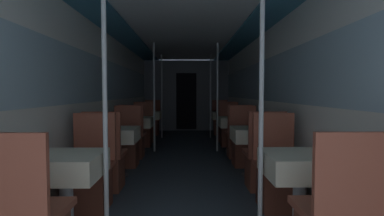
% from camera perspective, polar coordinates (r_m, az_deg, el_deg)
% --- Properties ---
extents(wall_left, '(0.05, 10.50, 2.23)m').
position_cam_1_polar(wall_left, '(5.53, -15.50, 2.26)').
color(wall_left, silver).
rests_on(wall_left, ground_plane).
extents(wall_right, '(0.05, 10.50, 2.23)m').
position_cam_1_polar(wall_right, '(5.51, 13.06, 2.29)').
color(wall_right, silver).
rests_on(wall_right, ground_plane).
extents(ceiling_panel, '(2.72, 10.50, 0.07)m').
position_cam_1_polar(ceiling_panel, '(5.45, -1.25, 14.12)').
color(ceiling_panel, silver).
rests_on(ceiling_panel, wall_left).
extents(bulkhead_far, '(2.67, 0.09, 2.23)m').
position_cam_1_polar(bulkhead_far, '(9.55, -1.09, 2.34)').
color(bulkhead_far, slate).
rests_on(bulkhead_far, ground_plane).
extents(dining_table_left_0, '(0.59, 0.59, 0.71)m').
position_cam_1_polar(dining_table_left_0, '(2.76, -22.93, -10.72)').
color(dining_table_left_0, '#4C4C51').
rests_on(dining_table_left_0, ground_plane).
extents(chair_left_far_0, '(0.45, 0.45, 0.99)m').
position_cam_1_polar(chair_left_far_0, '(3.39, -18.84, -12.91)').
color(chair_left_far_0, brown).
rests_on(chair_left_far_0, ground_plane).
extents(support_pole_left_0, '(0.04, 0.04, 2.23)m').
position_cam_1_polar(support_pole_left_0, '(2.58, -16.24, 0.51)').
color(support_pole_left_0, silver).
rests_on(support_pole_left_0, ground_plane).
extents(dining_table_left_1, '(0.59, 0.59, 0.71)m').
position_cam_1_polar(dining_table_left_1, '(4.48, -14.08, -5.34)').
color(dining_table_left_1, '#4C4C51').
rests_on(dining_table_left_1, ground_plane).
extents(chair_left_near_1, '(0.45, 0.45, 0.99)m').
position_cam_1_polar(chair_left_near_1, '(3.95, -16.09, -10.57)').
color(chair_left_near_1, brown).
rests_on(chair_left_near_1, ground_plane).
extents(chair_left_far_1, '(0.45, 0.45, 0.99)m').
position_cam_1_polar(chair_left_far_1, '(5.12, -12.46, -7.42)').
color(chair_left_far_1, brown).
rests_on(chair_left_far_1, ground_plane).
extents(dining_table_left_2, '(0.59, 0.59, 0.71)m').
position_cam_1_polar(dining_table_left_2, '(6.27, -10.26, -2.94)').
color(dining_table_left_2, '#4C4C51').
rests_on(dining_table_left_2, ground_plane).
extents(chair_left_near_2, '(0.45, 0.45, 0.99)m').
position_cam_1_polar(chair_left_near_2, '(5.71, -11.23, -6.33)').
color(chair_left_near_2, brown).
rests_on(chair_left_near_2, ground_plane).
extents(chair_left_far_2, '(0.45, 0.45, 0.99)m').
position_cam_1_polar(chair_left_far_2, '(6.90, -9.40, -4.69)').
color(chair_left_far_2, brown).
rests_on(chair_left_far_2, ground_plane).
extents(support_pole_left_2, '(0.04, 0.04, 2.23)m').
position_cam_1_polar(support_pole_left_2, '(6.19, -7.23, 2.00)').
color(support_pole_left_2, silver).
rests_on(support_pole_left_2, ground_plane).
extents(dining_table_left_3, '(0.59, 0.59, 0.71)m').
position_cam_1_polar(dining_table_left_3, '(8.07, -8.14, -1.59)').
color(dining_table_left_3, '#4C4C51').
rests_on(dining_table_left_3, ground_plane).
extents(chair_left_near_3, '(0.45, 0.45, 0.99)m').
position_cam_1_polar(chair_left_near_3, '(7.50, -8.72, -4.07)').
color(chair_left_near_3, brown).
rests_on(chair_left_near_3, ground_plane).
extents(chair_left_far_3, '(0.45, 0.45, 0.99)m').
position_cam_1_polar(chair_left_far_3, '(8.70, -7.62, -3.08)').
color(chair_left_far_3, brown).
rests_on(chair_left_far_3, ground_plane).
extents(support_pole_left_3, '(0.04, 0.04, 2.23)m').
position_cam_1_polar(support_pole_left_3, '(8.01, -5.78, 2.23)').
color(support_pole_left_3, silver).
rests_on(support_pole_left_3, ground_plane).
extents(dining_table_right_0, '(0.59, 0.59, 0.71)m').
position_cam_1_polar(dining_table_right_0, '(2.74, 19.88, -10.78)').
color(dining_table_right_0, '#4C4C51').
rests_on(dining_table_right_0, ground_plane).
extents(chair_right_far_0, '(0.45, 0.45, 0.99)m').
position_cam_1_polar(chair_right_far_0, '(3.37, 16.00, -12.95)').
color(chair_right_far_0, brown).
rests_on(chair_right_far_0, ground_plane).
extents(support_pole_right_0, '(0.04, 0.04, 2.23)m').
position_cam_1_polar(support_pole_right_0, '(2.56, 13.06, 0.53)').
color(support_pole_right_0, silver).
rests_on(support_pole_right_0, ground_plane).
extents(dining_table_right_1, '(0.59, 0.59, 0.71)m').
position_cam_1_polar(dining_table_right_1, '(4.47, 11.49, -5.34)').
color(dining_table_right_1, '#4C4C51').
rests_on(dining_table_right_1, ground_plane).
extents(chair_right_near_1, '(0.45, 0.45, 0.99)m').
position_cam_1_polar(chair_right_near_1, '(3.94, 13.39, -10.59)').
color(chair_right_near_1, brown).
rests_on(chair_right_near_1, ground_plane).
extents(chair_right_far_1, '(0.45, 0.45, 0.99)m').
position_cam_1_polar(chair_right_far_1, '(5.11, 9.98, -7.42)').
color(chair_right_far_1, brown).
rests_on(chair_right_far_1, ground_plane).
extents(dining_table_right_2, '(0.59, 0.59, 0.71)m').
position_cam_1_polar(dining_table_right_2, '(6.26, 7.89, -2.93)').
color(dining_table_right_2, '#4C4C51').
rests_on(dining_table_right_2, ground_plane).
extents(chair_right_near_2, '(0.45, 0.45, 0.99)m').
position_cam_1_polar(chair_right_near_2, '(5.69, 8.82, -6.32)').
color(chair_right_near_2, brown).
rests_on(chair_right_near_2, ground_plane).
extents(chair_right_far_2, '(0.45, 0.45, 0.99)m').
position_cam_1_polar(chair_right_far_2, '(6.89, 7.10, -4.68)').
color(chair_right_far_2, brown).
rests_on(chair_right_far_2, ground_plane).
extents(support_pole_right_2, '(0.04, 0.04, 2.23)m').
position_cam_1_polar(support_pole_right_2, '(6.18, 4.85, 2.01)').
color(support_pole_right_2, silver).
rests_on(support_pole_right_2, ground_plane).
extents(dining_table_right_3, '(0.59, 0.59, 0.71)m').
position_cam_1_polar(dining_table_right_3, '(8.07, 5.91, -1.58)').
color(dining_table_right_3, '#4C4C51').
rests_on(dining_table_right_3, ground_plane).
extents(chair_right_near_3, '(0.45, 0.45, 0.99)m').
position_cam_1_polar(chair_right_near_3, '(7.49, 6.45, -4.06)').
color(chair_right_near_3, brown).
rests_on(chair_right_near_3, ground_plane).
extents(chair_right_far_3, '(0.45, 0.45, 0.99)m').
position_cam_1_polar(chair_right_far_3, '(8.70, 5.42, -3.07)').
color(chair_right_far_3, brown).
rests_on(chair_right_far_3, ground_plane).
extents(support_pole_right_3, '(0.04, 0.04, 2.23)m').
position_cam_1_polar(support_pole_right_3, '(8.01, 3.54, 2.24)').
color(support_pole_right_3, silver).
rests_on(support_pole_right_3, ground_plane).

